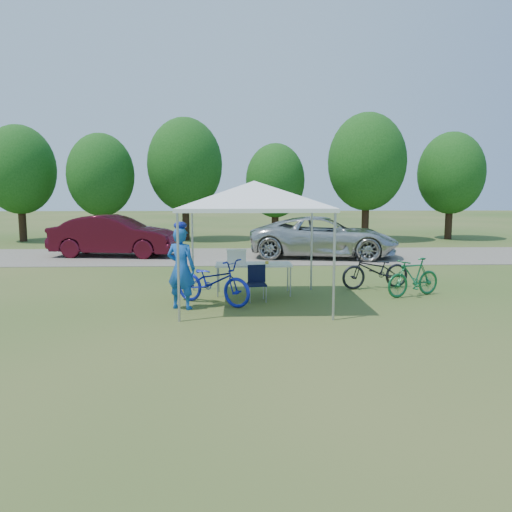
% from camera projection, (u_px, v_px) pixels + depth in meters
% --- Properties ---
extents(ground, '(100.00, 100.00, 0.00)m').
position_uv_depth(ground, '(254.00, 303.00, 11.20)').
color(ground, '#2D5119').
rests_on(ground, ground).
extents(gravel_strip, '(24.00, 5.00, 0.02)m').
position_uv_depth(gravel_strip, '(248.00, 256.00, 19.13)').
color(gravel_strip, gray).
rests_on(gravel_strip, ground).
extents(canopy, '(4.53, 4.53, 3.00)m').
position_uv_depth(canopy, '(254.00, 184.00, 10.85)').
color(canopy, '#A5A5AA').
rests_on(canopy, ground).
extents(treeline, '(24.89, 4.28, 6.30)m').
position_uv_depth(treeline, '(239.00, 169.00, 24.64)').
color(treeline, '#382314').
rests_on(treeline, ground).
extents(folding_table, '(1.84, 0.76, 0.75)m').
position_uv_depth(folding_table, '(254.00, 265.00, 12.12)').
color(folding_table, white).
rests_on(folding_table, ground).
extents(folding_chair, '(0.46, 0.47, 0.81)m').
position_uv_depth(folding_chair, '(257.00, 280.00, 11.47)').
color(folding_chair, black).
rests_on(folding_chair, ground).
extents(cooler, '(0.47, 0.32, 0.34)m').
position_uv_depth(cooler, '(237.00, 257.00, 12.08)').
color(cooler, white).
rests_on(cooler, folding_table).
extents(ice_cream_cup, '(0.09, 0.09, 0.07)m').
position_uv_depth(ice_cream_cup, '(267.00, 262.00, 12.07)').
color(ice_cream_cup, gold).
rests_on(ice_cream_cup, folding_table).
extents(cyclist, '(0.75, 0.62, 1.76)m').
position_uv_depth(cyclist, '(181.00, 268.00, 10.59)').
color(cyclist, '#1650B4').
rests_on(cyclist, ground).
extents(bike_blue, '(2.02, 1.64, 1.03)m').
position_uv_depth(bike_blue, '(213.00, 281.00, 11.07)').
color(bike_blue, '#141FB2').
rests_on(bike_blue, ground).
extents(bike_green, '(1.58, 1.00, 0.92)m').
position_uv_depth(bike_green, '(413.00, 277.00, 11.90)').
color(bike_green, '#156234').
rests_on(bike_green, ground).
extents(bike_dark, '(1.93, 1.00, 0.96)m').
position_uv_depth(bike_dark, '(376.00, 270.00, 12.84)').
color(bike_dark, black).
rests_on(bike_dark, ground).
extents(minivan, '(5.82, 3.44, 1.52)m').
position_uv_depth(minivan, '(324.00, 237.00, 18.73)').
color(minivan, beige).
rests_on(minivan, gravel_strip).
extents(sedan, '(4.89, 2.22, 1.56)m').
position_uv_depth(sedan, '(115.00, 236.00, 18.97)').
color(sedan, '#410A17').
rests_on(sedan, gravel_strip).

